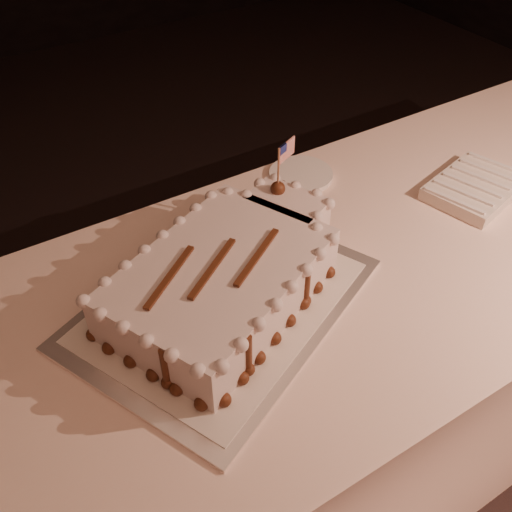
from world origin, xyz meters
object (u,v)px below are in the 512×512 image
cake_board (222,303)px  napkin_stack (475,188)px  side_plate (301,175)px  sheet_cake (229,273)px  banquet_table (298,383)px

cake_board → napkin_stack: (0.71, -0.00, 0.01)m
napkin_stack → side_plate: 0.43m
cake_board → napkin_stack: size_ratio=2.09×
side_plate → sheet_cake: bearing=-143.4°
banquet_table → side_plate: (0.20, 0.31, 0.38)m
cake_board → side_plate: 0.48m
napkin_stack → banquet_table: bearing=-177.2°
side_plate → cake_board: bearing=-144.1°
sheet_cake → side_plate: sheet_cake is taller
napkin_stack → side_plate: bearing=138.4°
cake_board → sheet_cake: (0.03, 0.01, 0.06)m
sheet_cake → napkin_stack: (0.68, -0.01, -0.04)m
banquet_table → sheet_cake: 0.47m
banquet_table → cake_board: (-0.19, 0.03, 0.38)m
cake_board → side_plate: size_ratio=3.48×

